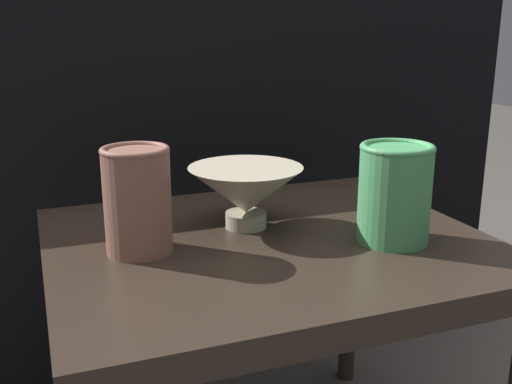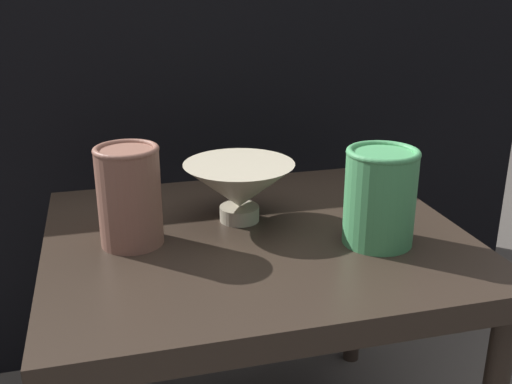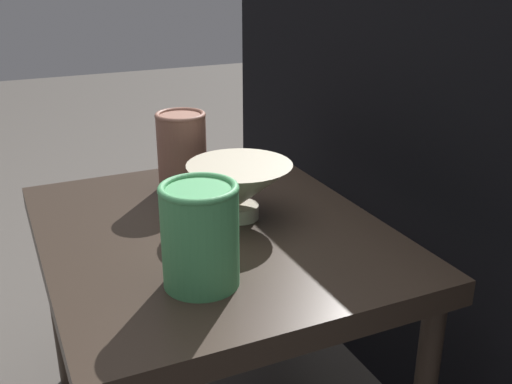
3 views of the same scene
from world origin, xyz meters
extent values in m
cube|color=#2D231C|center=(0.00, 0.00, 0.43)|extent=(0.65, 0.55, 0.04)
cylinder|color=#2D231C|center=(-0.29, -0.24, 0.21)|extent=(0.04, 0.04, 0.41)
cylinder|color=#2D231C|center=(-0.29, 0.24, 0.21)|extent=(0.04, 0.04, 0.41)
cube|color=black|center=(0.00, 0.64, 0.42)|extent=(1.51, 0.50, 0.84)
cylinder|color=#B2A88E|center=(-0.01, 0.06, 0.47)|extent=(0.07, 0.07, 0.02)
cone|color=#B2A88E|center=(-0.01, 0.06, 0.52)|extent=(0.18, 0.18, 0.07)
cylinder|color=brown|center=(-0.19, 0.01, 0.53)|extent=(0.09, 0.09, 0.15)
torus|color=brown|center=(-0.19, 0.01, 0.60)|extent=(0.10, 0.10, 0.01)
cylinder|color=#47995B|center=(0.17, -0.08, 0.53)|extent=(0.11, 0.11, 0.14)
torus|color=#47995B|center=(0.17, -0.08, 0.60)|extent=(0.11, 0.11, 0.01)
camera|label=1|loc=(-0.32, -0.80, 0.77)|focal=42.00mm
camera|label=2|loc=(-0.22, -0.84, 0.84)|focal=42.00mm
camera|label=3|loc=(0.87, -0.31, 0.88)|focal=42.00mm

